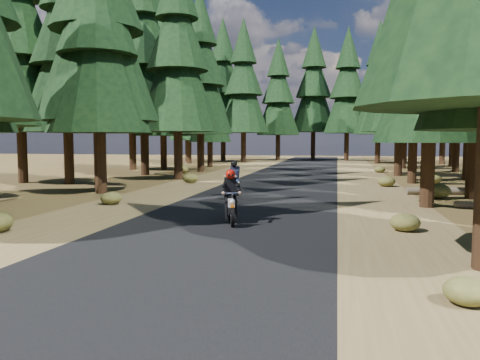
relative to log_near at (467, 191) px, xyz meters
name	(u,v)px	position (x,y,z in m)	size (l,w,h in m)	color
ground	(229,223)	(-8.48, -8.90, -0.16)	(120.00, 120.00, 0.00)	#4C3A1B
road	(258,201)	(-8.48, -3.90, -0.15)	(6.00, 100.00, 0.01)	black
shoulder_l	(147,198)	(-13.08, -3.90, -0.16)	(3.20, 100.00, 0.01)	brown
shoulder_r	(382,204)	(-3.88, -3.90, -0.16)	(3.20, 100.00, 0.01)	brown
pine_forest	(296,62)	(-8.50, 12.14, 7.73)	(34.59, 55.08, 16.32)	black
log_near	(467,191)	(0.00, 0.00, 0.00)	(0.32, 0.32, 5.22)	#4C4233
understory_shrubs	(295,183)	(-7.49, 0.94, 0.12)	(16.77, 28.97, 0.64)	#474C1E
rider_lead	(231,206)	(-8.41, -9.00, 0.35)	(0.97, 1.77, 1.51)	silver
rider_follow	(233,185)	(-9.66, -3.17, 0.35)	(0.71, 1.75, 1.52)	maroon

